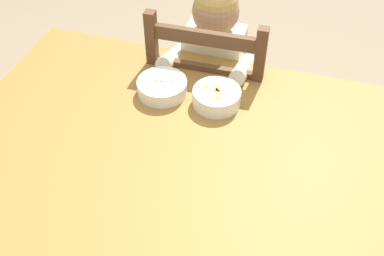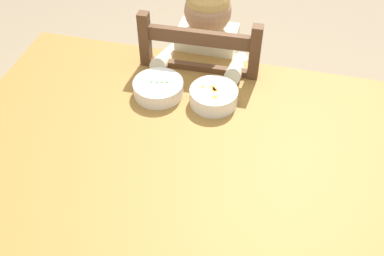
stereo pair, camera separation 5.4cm
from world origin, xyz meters
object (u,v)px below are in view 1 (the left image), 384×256
Objects in this scene: dining_table at (206,181)px; spoon at (205,96)px; child_figure at (212,64)px; bowl_of_carrots at (217,97)px; dining_chair at (211,100)px; bowl_of_peas at (162,87)px.

spoon is (-0.08, 0.28, 0.08)m from dining_table.
dining_table is 0.57m from child_figure.
dining_chair is at bearing 106.94° from bowl_of_carrots.
dining_table is at bearing -76.51° from child_figure.
bowl_of_carrots is at bearing 98.62° from dining_table.
dining_chair reaches higher than bowl_of_peas.
dining_chair is 0.42m from bowl_of_carrots.
dining_chair is 0.42m from bowl_of_peas.
bowl_of_peas reaches higher than spoon.
dining_table is at bearing -76.85° from dining_chair.
dining_chair is at bearing 79.39° from child_figure.
bowl_of_peas is 1.20× the size of spoon.
bowl_of_peas is at bearing -107.65° from child_figure.
spoon is (0.14, 0.02, -0.02)m from bowl_of_peas.
child_figure is (-0.13, 0.55, 0.01)m from dining_table.
dining_table is 0.31m from spoon.
dining_table is 0.36m from bowl_of_peas.
dining_table is at bearing -81.38° from bowl_of_carrots.
dining_chair is 5.50× the size of bowl_of_peas.
dining_table is at bearing -49.04° from bowl_of_peas.
dining_chair is at bearing 99.88° from spoon.
spoon is at bearing -79.52° from child_figure.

